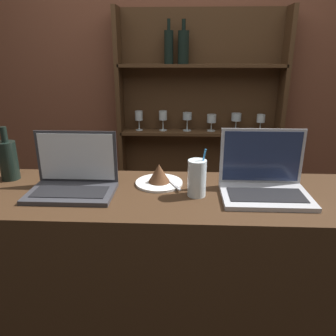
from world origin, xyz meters
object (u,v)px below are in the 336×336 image
Objects in this scene: laptop_far at (264,181)px; wine_bottle_dark at (8,160)px; water_glass at (197,178)px; laptop_near at (73,179)px; cake_plate at (159,177)px.

laptop_far reaches higher than wine_bottle_dark.
water_glass is at bearing -174.19° from laptop_far.
laptop_near is 0.51m from water_glass.
laptop_far is 0.27m from water_glass.
laptop_far is 1.42× the size of wine_bottle_dark.
laptop_far is 1.67× the size of cake_plate.
laptop_far is at bearing 0.75° from laptop_near.
wine_bottle_dark is at bearing 170.32° from water_glass.
wine_bottle_dark reaches higher than cake_plate.
water_glass is 0.85m from wine_bottle_dark.
laptop_near is at bearing -179.25° from laptop_far.
laptop_far is 1.12m from wine_bottle_dark.
laptop_far reaches higher than water_glass.
water_glass is 0.81× the size of wine_bottle_dark.
cake_plate is at bearing 144.51° from water_glass.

